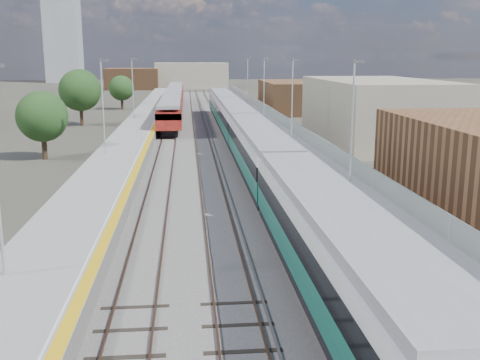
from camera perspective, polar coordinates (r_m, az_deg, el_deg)
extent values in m
plane|color=#47443A|center=(62.43, -2.11, 4.41)|extent=(320.00, 320.00, 0.00)
cube|color=#565451|center=(64.82, -4.23, 4.70)|extent=(10.50, 155.00, 0.06)
cube|color=#4C3323|center=(67.41, -1.70, 5.10)|extent=(0.07, 160.00, 0.14)
cube|color=#4C3323|center=(67.52, -0.47, 5.12)|extent=(0.07, 160.00, 0.14)
cube|color=#4C3323|center=(67.28, -4.68, 5.05)|extent=(0.07, 160.00, 0.14)
cube|color=#4C3323|center=(67.31, -3.45, 5.07)|extent=(0.07, 160.00, 0.14)
cube|color=#4C3323|center=(67.33, -7.67, 4.98)|extent=(0.07, 160.00, 0.14)
cube|color=#4C3323|center=(67.28, -6.44, 5.01)|extent=(0.07, 160.00, 0.14)
cube|color=gray|center=(67.39, -1.98, 5.09)|extent=(0.08, 160.00, 0.10)
cube|color=gray|center=(67.32, -3.17, 5.07)|extent=(0.08, 160.00, 0.10)
cube|color=slate|center=(65.34, 2.38, 5.20)|extent=(4.70, 155.00, 1.00)
cube|color=gray|center=(65.28, 2.38, 5.64)|extent=(4.70, 155.00, 0.03)
cube|color=gold|center=(65.02, 0.54, 5.65)|extent=(0.40, 155.00, 0.01)
cube|color=gray|center=(65.54, 4.30, 6.17)|extent=(0.06, 155.00, 1.20)
cylinder|color=#9EA0A3|center=(35.43, 11.32, 5.81)|extent=(0.12, 0.12, 7.50)
cube|color=#4C4C4F|center=(35.29, 11.97, 11.70)|extent=(0.70, 0.18, 0.14)
cylinder|color=#9EA0A3|center=(54.81, 5.32, 8.26)|extent=(0.12, 0.12, 7.50)
cube|color=#4C4C4F|center=(54.72, 5.66, 12.07)|extent=(0.70, 0.18, 0.14)
cylinder|color=#9EA0A3|center=(74.52, 2.45, 9.39)|extent=(0.12, 0.12, 7.50)
cube|color=#4C4C4F|center=(74.45, 2.67, 12.20)|extent=(0.70, 0.18, 0.14)
cylinder|color=#9EA0A3|center=(94.35, 0.78, 10.04)|extent=(0.12, 0.12, 7.50)
cube|color=#4C4C4F|center=(94.30, 0.94, 12.26)|extent=(0.70, 0.18, 0.14)
cube|color=slate|center=(64.98, -10.27, 4.98)|extent=(4.30, 155.00, 1.00)
cube|color=gray|center=(64.92, -10.29, 5.42)|extent=(4.30, 155.00, 0.03)
cube|color=gold|center=(64.78, -8.60, 5.48)|extent=(0.45, 155.00, 0.01)
cube|color=silver|center=(64.80, -8.91, 5.47)|extent=(0.08, 155.00, 0.01)
cylinder|color=#9EA0A3|center=(46.37, -13.76, 7.21)|extent=(0.12, 0.12, 7.50)
cube|color=#4C4C4F|center=(46.17, -13.68, 11.73)|extent=(0.70, 0.18, 0.14)
cylinder|color=#9EA0A3|center=(72.14, -10.84, 9.09)|extent=(0.12, 0.12, 7.50)
cube|color=#4C4C4F|center=(72.01, -10.75, 11.99)|extent=(0.70, 0.18, 0.14)
cube|color=gray|center=(60.25, 13.64, 6.84)|extent=(11.00, 22.00, 6.40)
cube|color=brown|center=(91.45, 5.08, 8.43)|extent=(8.00, 18.00, 4.80)
cube|color=gray|center=(161.81, -4.95, 10.55)|extent=(20.00, 14.00, 7.00)
cube|color=brown|center=(157.50, -10.84, 10.07)|extent=(14.00, 12.00, 5.60)
cube|color=gray|center=(206.25, -17.62, 15.01)|extent=(11.00, 11.00, 40.00)
cube|color=black|center=(20.40, 9.48, -10.27)|extent=(2.77, 19.86, 0.47)
cube|color=#105246|center=(20.11, 9.56, -8.13)|extent=(2.87, 19.86, 1.16)
cube|color=black|center=(19.81, 9.66, -5.64)|extent=(2.93, 19.86, 0.79)
cube|color=white|center=(19.62, 9.73, -3.89)|extent=(2.87, 19.86, 0.49)
cube|color=gray|center=(19.51, 9.77, -2.68)|extent=(2.55, 19.86, 0.41)
cube|color=black|center=(39.63, 2.01, 1.05)|extent=(2.77, 19.86, 0.47)
cube|color=#105246|center=(39.48, 2.01, 2.21)|extent=(2.87, 19.86, 1.16)
cube|color=black|center=(39.33, 2.02, 3.53)|extent=(2.93, 19.86, 0.79)
cube|color=white|center=(39.23, 2.03, 4.44)|extent=(2.87, 19.86, 0.49)
cube|color=gray|center=(39.18, 2.04, 5.06)|extent=(2.55, 19.86, 0.41)
cube|color=black|center=(59.62, -0.51, 4.90)|extent=(2.77, 19.86, 0.47)
cube|color=#105246|center=(59.52, -0.52, 5.68)|extent=(2.87, 19.86, 1.16)
cube|color=black|center=(59.42, -0.52, 6.56)|extent=(2.93, 19.86, 0.79)
cube|color=white|center=(59.36, -0.52, 7.16)|extent=(2.87, 19.86, 0.49)
cube|color=gray|center=(59.32, -0.52, 7.58)|extent=(2.55, 19.86, 0.41)
cube|color=black|center=(79.80, -1.77, 6.81)|extent=(2.77, 19.86, 0.47)
cube|color=#105246|center=(79.72, -1.78, 7.39)|extent=(2.87, 19.86, 1.16)
cube|color=black|center=(79.65, -1.78, 8.05)|extent=(2.93, 19.86, 0.79)
cube|color=white|center=(79.60, -1.79, 8.50)|extent=(2.87, 19.86, 0.49)
cube|color=gray|center=(79.57, -1.79, 8.81)|extent=(2.55, 19.86, 0.41)
cube|color=black|center=(69.16, -7.03, 5.49)|extent=(1.86, 15.77, 0.64)
cube|color=maroon|center=(69.00, -7.06, 6.76)|extent=(2.73, 18.56, 1.95)
cube|color=black|center=(68.95, -7.07, 7.17)|extent=(2.79, 18.56, 0.68)
cube|color=gray|center=(68.87, -7.09, 7.97)|extent=(2.44, 18.56, 0.39)
cube|color=black|center=(88.11, -6.71, 6.98)|extent=(1.86, 15.77, 0.64)
cube|color=maroon|center=(87.98, -6.74, 7.98)|extent=(2.73, 18.56, 1.95)
cube|color=black|center=(87.94, -6.74, 8.29)|extent=(2.79, 18.56, 0.68)
cube|color=gray|center=(87.88, -6.76, 8.93)|extent=(2.44, 18.56, 0.39)
cube|color=black|center=(107.09, -6.50, 7.94)|extent=(1.86, 15.77, 0.64)
cube|color=maroon|center=(106.98, -6.52, 8.76)|extent=(2.73, 18.56, 1.95)
cube|color=black|center=(106.96, -6.53, 9.02)|extent=(2.79, 18.56, 0.68)
cube|color=gray|center=(106.90, -6.54, 9.55)|extent=(2.44, 18.56, 0.39)
cylinder|color=#382619|center=(51.37, -19.25, 3.14)|extent=(0.44, 0.44, 2.06)
sphere|color=#213C17|center=(51.04, -19.47, 6.11)|extent=(4.34, 4.34, 4.34)
cylinder|color=#382619|center=(75.15, -15.80, 6.28)|extent=(0.44, 0.44, 2.51)
sphere|color=#213C17|center=(74.90, -15.95, 8.77)|extent=(5.30, 5.30, 5.30)
cylinder|color=#382619|center=(97.07, -11.89, 7.61)|extent=(0.44, 0.44, 1.97)
sphere|color=#213C17|center=(96.90, -11.96, 9.12)|extent=(4.16, 4.16, 4.16)
cylinder|color=#382619|center=(78.02, 13.44, 6.37)|extent=(0.44, 0.44, 1.85)
sphere|color=#213C17|center=(77.82, 13.53, 8.13)|extent=(3.90, 3.90, 3.90)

